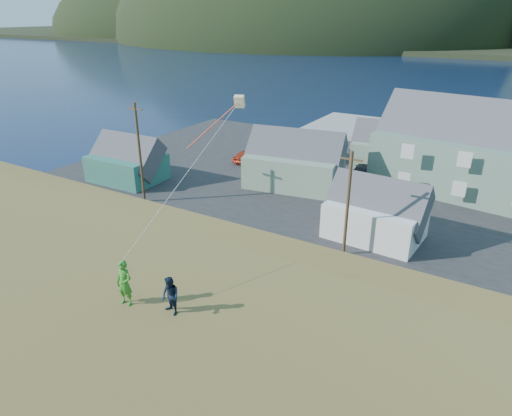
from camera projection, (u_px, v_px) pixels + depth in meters
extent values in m
plane|color=#0A1638|center=(332.00, 263.00, 33.60)|extent=(900.00, 900.00, 0.00)
cube|color=#4C3D19|center=(321.00, 275.00, 32.00)|extent=(110.00, 8.00, 0.10)
cube|color=#28282B|center=(395.00, 191.00, 46.95)|extent=(72.00, 36.00, 0.12)
cube|color=gray|center=(397.00, 133.00, 67.73)|extent=(26.00, 14.00, 0.90)
ellipsoid|color=black|center=(206.00, 32.00, 356.91)|extent=(240.00, 216.00, 108.00)
ellipsoid|color=black|center=(312.00, 36.00, 294.01)|extent=(260.00, 234.00, 143.00)
ellipsoid|color=black|center=(489.00, 38.00, 278.31)|extent=(200.00, 180.00, 100.00)
cube|color=#296056|center=(127.00, 168.00, 49.34)|extent=(7.49, 5.70, 2.76)
cube|color=#47474C|center=(125.00, 149.00, 48.50)|extent=(7.99, 5.56, 5.37)
cube|color=slate|center=(294.00, 170.00, 47.75)|extent=(10.30, 7.69, 3.35)
cube|color=#47474C|center=(295.00, 146.00, 46.74)|extent=(10.76, 7.54, 6.06)
cube|color=white|center=(375.00, 221.00, 36.74)|extent=(7.54, 5.61, 2.89)
cube|color=#47474C|center=(378.00, 196.00, 35.88)|extent=(8.03, 5.58, 5.10)
cube|color=gray|center=(394.00, 155.00, 53.47)|extent=(9.95, 6.78, 2.97)
cube|color=#47474C|center=(397.00, 135.00, 52.55)|extent=(10.44, 6.82, 5.54)
cylinder|color=#47331E|center=(140.00, 154.00, 42.29)|extent=(0.24, 0.24, 9.54)
cylinder|color=#47331E|center=(348.00, 205.00, 32.99)|extent=(0.24, 0.24, 8.11)
imported|color=slate|center=(274.00, 145.00, 60.45)|extent=(1.65, 4.10, 1.32)
imported|color=#9F1F0E|center=(316.00, 147.00, 59.16)|extent=(2.43, 4.99, 1.36)
imported|color=navy|center=(419.00, 182.00, 47.17)|extent=(2.22, 4.50, 1.47)
imported|color=#B2B2B2|center=(332.00, 153.00, 56.42)|extent=(2.85, 5.66, 1.58)
imported|color=black|center=(364.00, 171.00, 50.21)|extent=(2.75, 5.59, 1.56)
imported|color=navy|center=(453.00, 168.00, 51.07)|extent=(1.97, 4.79, 1.54)
imported|color=black|center=(376.00, 158.00, 54.69)|extent=(2.13, 4.24, 1.39)
imported|color=#9D9DA1|center=(257.00, 158.00, 54.84)|extent=(1.59, 4.10, 1.33)
imported|color=#AD2E15|center=(247.00, 156.00, 55.63)|extent=(1.96, 4.30, 1.43)
imported|color=silver|center=(313.00, 168.00, 51.28)|extent=(2.48, 5.15, 1.41)
imported|color=#318023|center=(124.00, 283.00, 16.43)|extent=(0.69, 0.50, 1.77)
imported|color=#121E32|center=(170.00, 296.00, 15.96)|extent=(0.83, 0.72, 1.45)
cube|color=beige|center=(240.00, 101.00, 20.80)|extent=(0.55, 0.54, 0.60)
cylinder|color=#F1563F|center=(213.00, 125.00, 20.46)|extent=(0.06, 0.06, 3.31)
cylinder|color=white|center=(188.00, 171.00, 18.44)|extent=(0.02, 0.02, 9.17)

